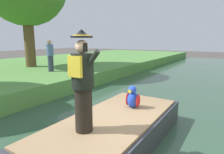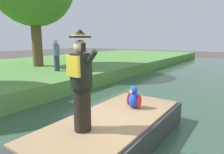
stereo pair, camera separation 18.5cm
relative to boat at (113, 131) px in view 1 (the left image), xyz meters
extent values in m
plane|color=#4C4742|center=(0.00, -0.24, -0.40)|extent=(80.00, 80.00, 0.00)
cube|color=#33513D|center=(0.00, -0.24, -0.35)|extent=(7.18, 48.00, 0.10)
cube|color=#333842|center=(0.00, 0.00, -0.02)|extent=(1.84, 4.22, 0.56)
cube|color=#997A56|center=(0.00, 0.00, 0.28)|extent=(1.69, 3.88, 0.05)
cylinder|color=black|center=(-0.12, -0.81, 0.72)|extent=(0.32, 0.32, 0.82)
cylinder|color=black|center=(-0.12, -0.81, 1.44)|extent=(0.40, 0.40, 0.62)
cube|color=gold|center=(-0.12, -1.00, 1.54)|extent=(0.28, 0.06, 0.36)
sphere|color=#DBA884|center=(-0.12, -0.81, 1.86)|extent=(0.23, 0.23, 0.23)
cylinder|color=black|center=(-0.12, -0.81, 2.03)|extent=(0.38, 0.38, 0.03)
cone|color=black|center=(-0.12, -0.81, 2.10)|extent=(0.26, 0.26, 0.12)
cylinder|color=gold|center=(-0.12, -0.81, 2.05)|extent=(0.29, 0.29, 0.02)
cylinder|color=black|center=(0.10, -0.85, 1.62)|extent=(0.38, 0.09, 0.43)
cube|color=black|center=(0.01, -0.87, 1.85)|extent=(0.03, 0.08, 0.15)
ellipsoid|color=blue|center=(0.07, 0.82, 0.51)|extent=(0.26, 0.32, 0.40)
sphere|color=blue|center=(0.07, 0.78, 0.78)|extent=(0.20, 0.20, 0.20)
cone|color=yellow|center=(0.07, 0.68, 0.77)|extent=(0.09, 0.09, 0.09)
ellipsoid|color=red|center=(-0.07, 0.82, 0.51)|extent=(0.08, 0.20, 0.32)
ellipsoid|color=red|center=(0.21, 0.82, 0.51)|extent=(0.08, 0.20, 0.32)
cylinder|color=brown|center=(-8.38, 3.91, 1.92)|extent=(0.60, 0.60, 3.10)
cylinder|color=#33384C|center=(-5.91, 3.33, 0.76)|extent=(0.28, 0.28, 0.80)
cylinder|color=#4E699B|center=(-5.91, 3.33, 1.45)|extent=(0.34, 0.34, 0.58)
sphere|color=#DBA884|center=(-5.91, 3.33, 1.85)|extent=(0.22, 0.22, 0.22)
camera|label=1|loc=(2.15, -3.39, 1.98)|focal=31.34mm
camera|label=2|loc=(2.31, -3.29, 1.98)|focal=31.34mm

